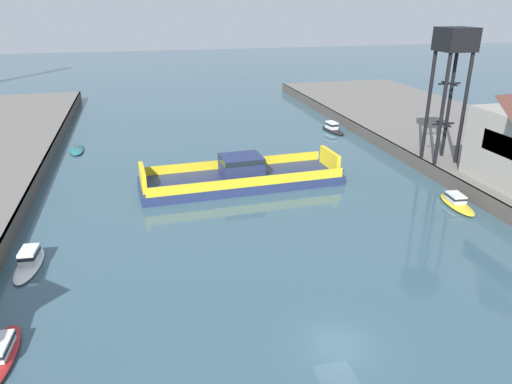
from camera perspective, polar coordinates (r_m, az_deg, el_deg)
The scene contains 7 objects.
ground_plane at distance 32.79m, azimuth 9.82°, elevation -17.59°, with size 400.00×400.00×0.00m, color #385666.
chain_ferry at distance 57.12m, azimuth -1.75°, elevation 1.86°, with size 24.28×8.33×3.67m.
moored_boat_near_left at distance 44.45m, azimuth -25.42°, elevation -7.33°, with size 2.40×6.25×1.46m.
moored_boat_near_right at distance 82.47m, azimuth 9.10°, elevation 7.56°, with size 2.77×6.67×1.60m.
moored_boat_mid_right at distance 55.82m, azimuth 22.80°, elevation -1.11°, with size 2.69×6.33×1.29m.
moored_boat_far_left at distance 75.43m, azimuth -20.61°, elevation 4.78°, with size 2.45×6.14×0.96m.
crane_tower at distance 62.73m, azimuth 22.51°, elevation 14.89°, with size 3.82×3.82×16.00m.
Camera 1 is at (-11.15, -22.86, 20.70)m, focal length 33.54 mm.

